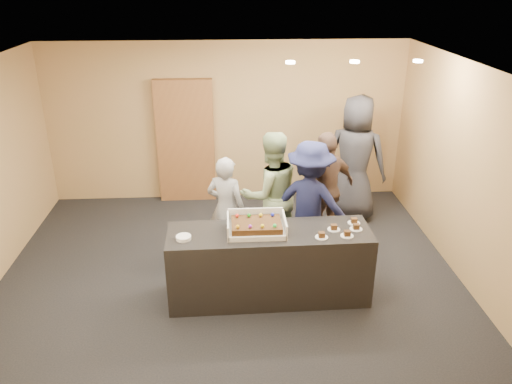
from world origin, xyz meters
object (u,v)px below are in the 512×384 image
storage_cabinet (186,142)px  sheet_cake (256,225)px  serving_counter (269,265)px  cake_box (256,228)px  person_brown_extra (326,189)px  plate_stack (184,238)px  person_dark_suit (355,159)px  person_navy_man (310,203)px  person_server_grey (226,209)px  person_sage_man (271,194)px

storage_cabinet → sheet_cake: bearing=-71.1°
serving_counter → cake_box: cake_box is taller
storage_cabinet → cake_box: storage_cabinet is taller
person_brown_extra → sheet_cake: bearing=20.0°
serving_counter → plate_stack: bearing=-174.0°
cake_box → person_dark_suit: 2.69m
person_navy_man → person_dark_suit: person_dark_suit is taller
serving_counter → person_brown_extra: (0.92, 1.31, 0.40)m
serving_counter → person_server_grey: (-0.51, 0.98, 0.29)m
storage_cabinet → person_server_grey: (0.67, -2.00, -0.31)m
sheet_cake → person_sage_man: bearing=76.5°
storage_cabinet → cake_box: bearing=-71.0°
serving_counter → person_dark_suit: 2.67m
storage_cabinet → plate_stack: storage_cabinet is taller
plate_stack → person_sage_man: (1.10, 1.21, -0.03)m
cake_box → sheet_cake: (-0.00, -0.03, 0.05)m
storage_cabinet → person_brown_extra: 2.69m
person_sage_man → person_brown_extra: bearing=178.6°
cake_box → person_navy_man: 1.11m
person_sage_man → person_navy_man: size_ratio=1.04×
cake_box → sheet_cake: cake_box is taller
person_sage_man → person_navy_man: bearing=136.2°
storage_cabinet → person_brown_extra: bearing=-38.6°
sheet_cake → serving_counter: bearing=0.0°
serving_counter → cake_box: 0.52m
plate_stack → person_sage_man: person_sage_man is taller
person_server_grey → plate_stack: bearing=88.0°
cake_box → person_navy_man: person_navy_man is taller
serving_counter → person_brown_extra: size_ratio=1.42×
plate_stack → sheet_cake: bearing=8.3°
serving_counter → person_server_grey: size_ratio=1.62×
person_navy_man → person_server_grey: bearing=15.9°
person_sage_man → person_dark_suit: person_dark_suit is taller
person_brown_extra → person_sage_man: bearing=-15.2°
storage_cabinet → person_navy_man: size_ratio=1.23×
storage_cabinet → person_navy_man: 2.80m
cake_box → person_sage_man: (0.26, 1.06, -0.05)m
cake_box → plate_stack: bearing=-170.0°
cake_box → storage_cabinet: bearing=109.0°
sheet_cake → plate_stack: bearing=-171.7°
person_brown_extra → person_dark_suit: size_ratio=0.84×
serving_counter → storage_cabinet: size_ratio=1.14×
plate_stack → cake_box: bearing=10.0°
sheet_cake → person_server_grey: bearing=109.8°
storage_cabinet → cake_box: size_ratio=3.11×
person_server_grey → person_navy_man: (1.11, -0.15, 0.12)m
serving_counter → storage_cabinet: (-1.17, 2.98, 0.60)m
serving_counter → sheet_cake: sheet_cake is taller
person_dark_suit → person_brown_extra: bearing=79.7°
cake_box → plate_stack: size_ratio=3.92×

